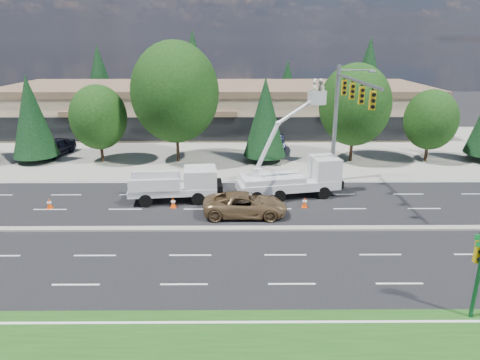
{
  "coord_description": "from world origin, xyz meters",
  "views": [
    {
      "loc": [
        2.48,
        -23.26,
        10.79
      ],
      "look_at": [
        2.65,
        2.13,
        2.4
      ],
      "focal_mm": 32.0,
      "sensor_mm": 36.0,
      "label": 1
    }
  ],
  "objects_px": {
    "signal_mast": "(343,109)",
    "street_sign_pole": "(479,262)",
    "bucket_truck": "(297,173)",
    "utility_pickup": "(180,187)",
    "minivan": "(245,205)"
  },
  "relations": [
    {
      "from": "street_sign_pole",
      "to": "bucket_truck",
      "type": "distance_m",
      "value": 15.14
    },
    {
      "from": "utility_pickup",
      "to": "minivan",
      "type": "bearing_deg",
      "value": -37.11
    },
    {
      "from": "utility_pickup",
      "to": "bucket_truck",
      "type": "relative_size",
      "value": 0.75
    },
    {
      "from": "street_sign_pole",
      "to": "utility_pickup",
      "type": "distance_m",
      "value": 19.04
    },
    {
      "from": "signal_mast",
      "to": "bucket_truck",
      "type": "distance_m",
      "value": 5.59
    },
    {
      "from": "signal_mast",
      "to": "bucket_truck",
      "type": "bearing_deg",
      "value": -158.99
    },
    {
      "from": "street_sign_pole",
      "to": "minivan",
      "type": "bearing_deg",
      "value": 130.53
    },
    {
      "from": "signal_mast",
      "to": "bucket_truck",
      "type": "xyz_separation_m",
      "value": [
        -3.31,
        -1.27,
        -4.32
      ]
    },
    {
      "from": "signal_mast",
      "to": "utility_pickup",
      "type": "bearing_deg",
      "value": -169.43
    },
    {
      "from": "street_sign_pole",
      "to": "minivan",
      "type": "relative_size",
      "value": 0.75
    },
    {
      "from": "signal_mast",
      "to": "street_sign_pole",
      "type": "bearing_deg",
      "value": -82.73
    },
    {
      "from": "street_sign_pole",
      "to": "bucket_truck",
      "type": "xyz_separation_m",
      "value": [
        -5.28,
        14.18,
        -0.71
      ]
    },
    {
      "from": "street_sign_pole",
      "to": "bucket_truck",
      "type": "relative_size",
      "value": 0.48
    },
    {
      "from": "bucket_truck",
      "to": "signal_mast",
      "type": "bearing_deg",
      "value": 9.6
    },
    {
      "from": "signal_mast",
      "to": "street_sign_pole",
      "type": "height_order",
      "value": "signal_mast"
    }
  ]
}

